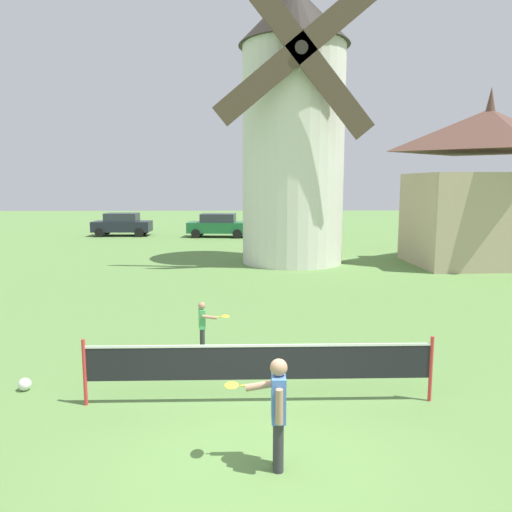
{
  "coord_description": "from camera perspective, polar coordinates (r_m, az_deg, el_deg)",
  "views": [
    {
      "loc": [
        -0.18,
        -6.18,
        3.56
      ],
      "look_at": [
        0.09,
        3.53,
        2.14
      ],
      "focal_mm": 34.93,
      "sensor_mm": 36.0,
      "label": 1
    }
  ],
  "objects": [
    {
      "name": "stray_ball",
      "position": [
        9.77,
        -24.96,
        -13.17
      ],
      "size": [
        0.22,
        0.22,
        0.22
      ],
      "primitive_type": "sphere",
      "color": "silver",
      "rests_on": "ground_plane"
    },
    {
      "name": "player_near",
      "position": [
        6.44,
        2.39,
        -16.92
      ],
      "size": [
        0.78,
        0.57,
        1.44
      ],
      "color": "#333338",
      "rests_on": "ground_plane"
    },
    {
      "name": "parked_car_green",
      "position": [
        33.47,
        -4.34,
        3.56
      ],
      "size": [
        4.17,
        2.21,
        1.56
      ],
      "color": "#1E6638",
      "rests_on": "ground_plane"
    },
    {
      "name": "ground_plane",
      "position": [
        7.13,
        0.11,
        -21.62
      ],
      "size": [
        120.0,
        120.0,
        0.0
      ],
      "primitive_type": "plane",
      "color": "#5B8442"
    },
    {
      "name": "windmill",
      "position": [
        22.61,
        4.3,
        14.74
      ],
      "size": [
        6.8,
        5.19,
        12.05
      ],
      "color": "silver",
      "rests_on": "ground_plane"
    },
    {
      "name": "player_far",
      "position": [
        10.83,
        -6.03,
        -7.6
      ],
      "size": [
        0.7,
        0.36,
        1.05
      ],
      "color": "#333338",
      "rests_on": "ground_plane"
    },
    {
      "name": "tennis_net",
      "position": [
        8.23,
        0.39,
        -12.1
      ],
      "size": [
        5.69,
        0.06,
        1.1
      ],
      "color": "red",
      "rests_on": "ground_plane"
    },
    {
      "name": "chapel",
      "position": [
        23.94,
        24.76,
        6.88
      ],
      "size": [
        6.41,
        4.78,
        7.6
      ],
      "color": "tan",
      "rests_on": "ground_plane"
    },
    {
      "name": "parked_car_black",
      "position": [
        35.35,
        -15.08,
        3.55
      ],
      "size": [
        3.9,
        1.92,
        1.56
      ],
      "color": "#1E232D",
      "rests_on": "ground_plane"
    }
  ]
}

